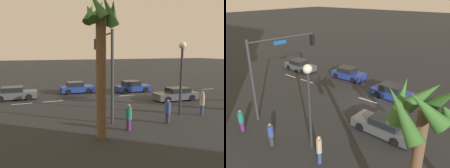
# 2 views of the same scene
# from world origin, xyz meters

# --- Properties ---
(ground_plane) EXTENTS (220.00, 220.00, 0.00)m
(ground_plane) POSITION_xyz_m (0.00, 0.00, 0.00)
(ground_plane) COLOR #232628
(lane_stripe_2) EXTENTS (2.01, 0.14, 0.01)m
(lane_stripe_2) POSITION_xyz_m (-5.47, 0.00, 0.01)
(lane_stripe_2) COLOR silver
(lane_stripe_2) RESTS_ON ground_plane
(lane_stripe_3) EXTENTS (2.03, 0.14, 0.01)m
(lane_stripe_3) POSITION_xyz_m (0.61, 0.00, 0.01)
(lane_stripe_3) COLOR silver
(lane_stripe_3) RESTS_ON ground_plane
(lane_stripe_4) EXTENTS (1.99, 0.14, 0.01)m
(lane_stripe_4) POSITION_xyz_m (8.78, 0.00, 0.01)
(lane_stripe_4) COLOR silver
(lane_stripe_4) RESTS_ON ground_plane
(lane_stripe_5) EXTENTS (1.86, 0.14, 0.01)m
(lane_stripe_5) POSITION_xyz_m (11.63, 0.00, 0.01)
(lane_stripe_5) COLOR silver
(lane_stripe_5) RESTS_ON ground_plane
(car_0) EXTENTS (4.34, 2.11, 1.38)m
(car_0) POSITION_xyz_m (-1.02, -1.89, 0.63)
(car_0) COLOR navy
(car_0) RESTS_ON ground_plane
(car_2) EXTENTS (4.33, 2.05, 1.34)m
(car_2) POSITION_xyz_m (12.34, -2.34, 0.62)
(car_2) COLOR #474C51
(car_2) RESTS_ON ground_plane
(car_3) EXTENTS (3.93, 1.96, 1.34)m
(car_3) POSITION_xyz_m (5.57, -3.69, 0.62)
(car_3) COLOR navy
(car_3) RESTS_ON ground_plane
(car_4) EXTENTS (4.58, 2.04, 1.29)m
(car_4) POSITION_xyz_m (-3.07, 3.95, 0.61)
(car_4) COLOR #474C51
(car_4) RESTS_ON ground_plane
(traffic_signal) EXTENTS (0.95, 6.22, 6.42)m
(traffic_signal) POSITION_xyz_m (5.44, 6.39, 4.42)
(traffic_signal) COLOR #38383D
(traffic_signal) RESTS_ON ground_plane
(streetlamp) EXTENTS (0.56, 0.56, 5.69)m
(streetlamp) POSITION_xyz_m (-0.11, 8.32, 4.03)
(streetlamp) COLOR #2D2D33
(streetlamp) RESTS_ON ground_plane
(pedestrian_0) EXTENTS (0.53, 0.53, 1.71)m
(pedestrian_0) POSITION_xyz_m (5.20, 10.08, 0.89)
(pedestrian_0) COLOR #59266B
(pedestrian_0) RESTS_ON ground_plane
(pedestrian_1) EXTENTS (0.53, 0.53, 1.68)m
(pedestrian_1) POSITION_xyz_m (2.09, 9.81, 0.88)
(pedestrian_1) COLOR #333338
(pedestrian_1) RESTS_ON ground_plane
(pedestrian_3) EXTENTS (0.46, 0.46, 1.90)m
(pedestrian_3) POSITION_xyz_m (-1.58, 9.13, 1.02)
(pedestrian_3) COLOR #2D478C
(pedestrian_3) RESTS_ON ground_plane
(palm_tree_2) EXTENTS (2.32, 2.62, 7.12)m
(palm_tree_2) POSITION_xyz_m (-7.37, 10.58, 5.48)
(palm_tree_2) COLOR brown
(palm_tree_2) RESTS_ON ground_plane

